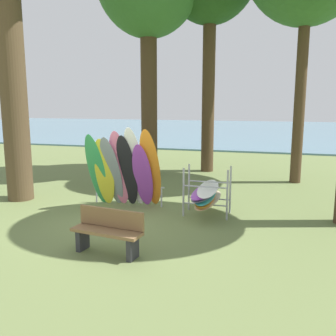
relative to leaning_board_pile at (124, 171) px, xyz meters
name	(u,v)px	position (x,y,z in m)	size (l,w,h in m)	color
ground_plane	(121,223)	(0.42, -1.23, -1.02)	(80.00, 80.00, 0.00)	olive
lake_water	(242,130)	(0.42, 30.35, -0.97)	(80.00, 36.00, 0.10)	slate
leaning_board_pile	(124,171)	(0.00, 0.00, 0.00)	(2.11, 1.06, 2.25)	#339E56
board_storage_rack	(206,194)	(2.27, 0.00, -0.47)	(1.15, 2.13, 1.25)	#9EA0A5
park_bench	(108,231)	(0.94, -2.97, -0.57)	(1.44, 0.59, 0.85)	#2D2D33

